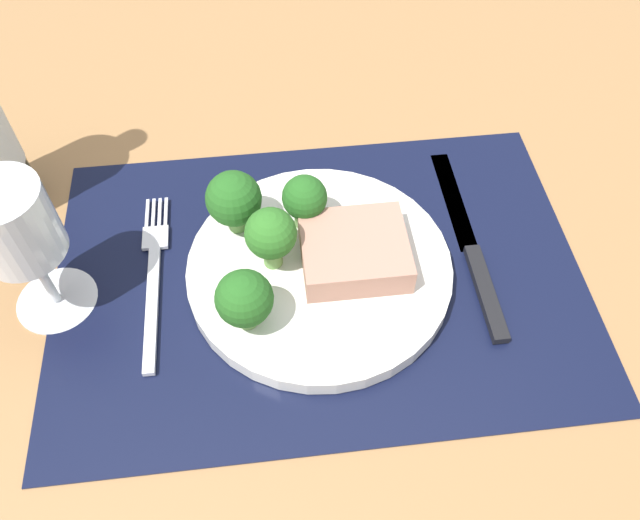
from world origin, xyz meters
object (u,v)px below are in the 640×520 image
fork (154,275)px  knife (473,253)px  steak (354,251)px  wine_glass (17,228)px  plate (319,269)px

fork → knife: size_ratio=0.83×
steak → knife: 11.60cm
steak → wine_glass: bearing=179.3°
knife → steak: bearing=-176.1°
plate → steak: steak is taller
steak → knife: size_ratio=0.40×
fork → wine_glass: bearing=-169.5°
plate → fork: (-14.91, 1.42, -0.55)cm
wine_glass → fork: bearing=7.2°
plate → steak: 3.79cm
plate → knife: (14.34, 0.53, -0.50)cm
plate → wine_glass: bearing=179.1°
plate → wine_glass: size_ratio=1.69×
steak → knife: (11.26, 0.48, -2.71)cm
plate → fork: 14.99cm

